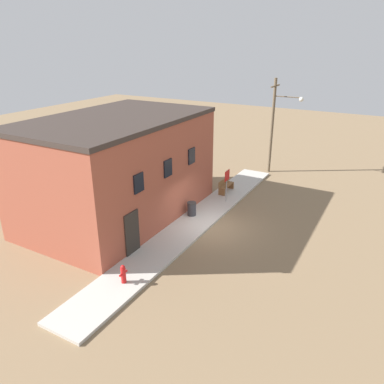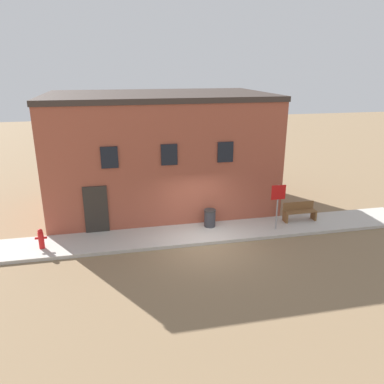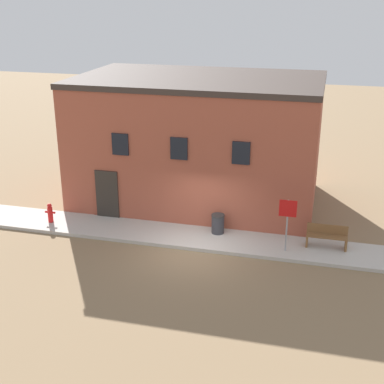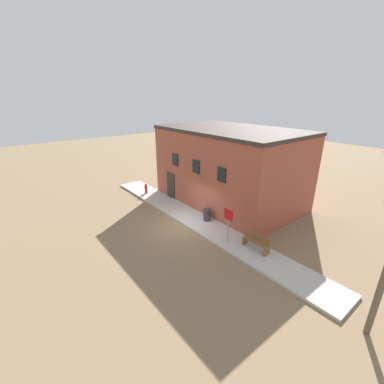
{
  "view_description": "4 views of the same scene",
  "coord_description": "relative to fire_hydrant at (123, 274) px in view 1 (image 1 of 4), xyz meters",
  "views": [
    {
      "loc": [
        -16.37,
        -7.96,
        9.46
      ],
      "look_at": [
        -0.34,
        1.01,
        2.0
      ],
      "focal_mm": 35.0,
      "sensor_mm": 36.0,
      "label": 1
    },
    {
      "loc": [
        -3.39,
        -13.38,
        6.96
      ],
      "look_at": [
        -0.34,
        1.01,
        2.0
      ],
      "focal_mm": 35.0,
      "sensor_mm": 36.0,
      "label": 2
    },
    {
      "loc": [
        4.45,
        -17.56,
        9.31
      ],
      "look_at": [
        -0.34,
        1.01,
        2.0
      ],
      "focal_mm": 50.0,
      "sensor_mm": 36.0,
      "label": 3
    },
    {
      "loc": [
        12.03,
        -8.83,
        7.99
      ],
      "look_at": [
        -0.34,
        1.01,
        2.0
      ],
      "focal_mm": 24.0,
      "sensor_mm": 36.0,
      "label": 4
    }
  ],
  "objects": [
    {
      "name": "utility_pole",
      "position": [
        17.02,
        -0.74,
        3.34
      ],
      "size": [
        1.8,
        2.2,
        7.01
      ],
      "color": "brown",
      "rests_on": "ground"
    },
    {
      "name": "stop_sign",
      "position": [
        9.78,
        -0.21,
        1.01
      ],
      "size": [
        0.64,
        0.06,
        2.04
      ],
      "color": "gray",
      "rests_on": "sidewalk"
    },
    {
      "name": "fire_hydrant",
      "position": [
        0.0,
        0.0,
        0.0
      ],
      "size": [
        0.45,
        0.21,
        0.83
      ],
      "color": "red",
      "rests_on": "sidewalk"
    },
    {
      "name": "sidewalk",
      "position": [
        6.42,
        0.16,
        -0.48
      ],
      "size": [
        19.67,
        2.01,
        0.14
      ],
      "color": "#BCB7AD",
      "rests_on": "ground"
    },
    {
      "name": "ground_plane",
      "position": [
        6.42,
        -0.84,
        -0.55
      ],
      "size": [
        80.0,
        80.0,
        0.0
      ],
      "primitive_type": "plane",
      "color": "#846B4C"
    },
    {
      "name": "brick_building",
      "position": [
        5.3,
        4.44,
        2.32
      ],
      "size": [
        10.73,
        6.66,
        5.73
      ],
      "color": "#9E4C38",
      "rests_on": "ground"
    },
    {
      "name": "bench",
      "position": [
        11.25,
        0.51,
        0.02
      ],
      "size": [
        1.51,
        0.44,
        0.86
      ],
      "color": "brown",
      "rests_on": "sidewalk"
    },
    {
      "name": "trash_bin",
      "position": [
        7.01,
        0.7,
        -0.02
      ],
      "size": [
        0.53,
        0.53,
        0.79
      ],
      "color": "#333338",
      "rests_on": "sidewalk"
    }
  ]
}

